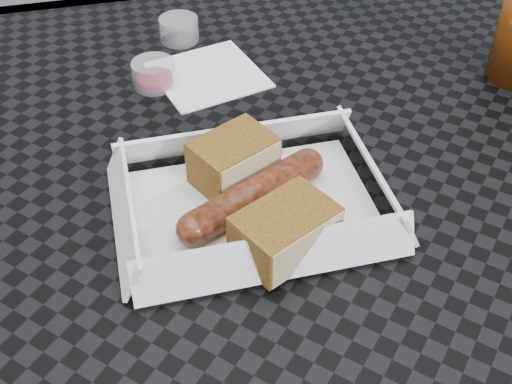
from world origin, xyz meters
TOP-DOWN VIEW (x-y plane):
  - patio_table at (0.00, 0.00)m, footprint 0.80×0.80m
  - food_tray at (-0.07, -0.08)m, footprint 0.22×0.15m
  - bratwurst at (-0.07, -0.08)m, footprint 0.15×0.09m
  - bread_near at (-0.08, -0.04)m, footprint 0.09×0.08m
  - bread_far at (-0.06, -0.14)m, footprint 0.10×0.09m
  - veg_garnish at (-0.03, -0.13)m, footprint 0.03×0.03m
  - napkin at (-0.07, 0.15)m, footprint 0.15×0.15m
  - condiment_cup_sauce at (-0.14, 0.15)m, footprint 0.05×0.05m
  - condiment_cup_empty at (-0.09, 0.25)m, footprint 0.05×0.05m

SIDE VIEW (x-z plane):
  - patio_table at x=0.00m, z-range 0.30..1.04m
  - napkin at x=-0.07m, z-range 0.74..0.75m
  - food_tray at x=-0.07m, z-range 0.74..0.75m
  - veg_garnish at x=-0.03m, z-range 0.75..0.75m
  - condiment_cup_sauce at x=-0.14m, z-range 0.74..0.78m
  - condiment_cup_empty at x=-0.09m, z-range 0.74..0.78m
  - bratwurst at x=-0.07m, z-range 0.75..0.78m
  - bread_far at x=-0.06m, z-range 0.75..0.79m
  - bread_near at x=-0.08m, z-range 0.75..0.80m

